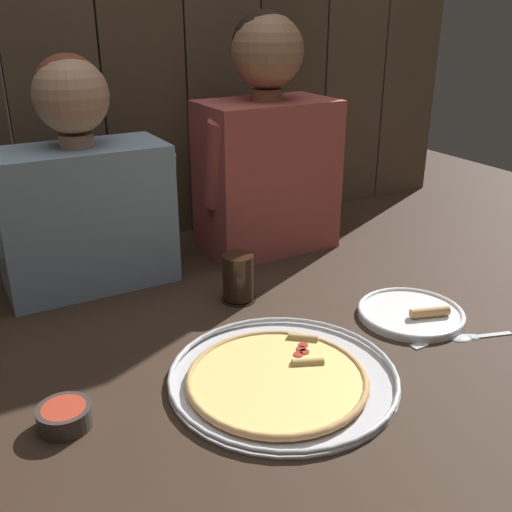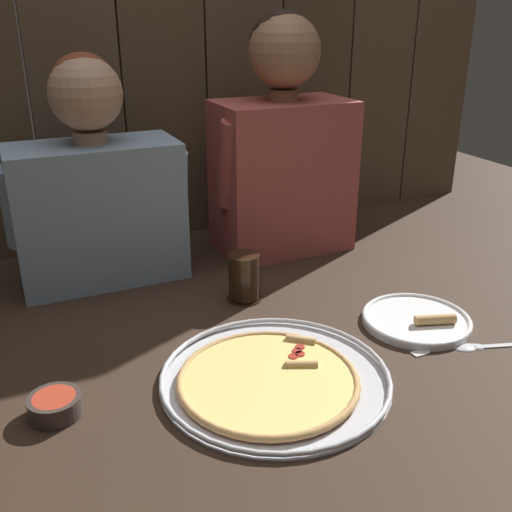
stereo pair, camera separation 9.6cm
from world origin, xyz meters
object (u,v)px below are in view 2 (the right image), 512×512
Objects in this scene: dipping_bowl at (55,405)px; dinner_plate at (417,320)px; pizza_tray at (273,378)px; diner_right at (283,145)px; diner_left at (96,186)px; drinking_glass at (244,278)px.

dinner_plate is at bearing 0.13° from dipping_bowl.
pizza_tray is 0.67× the size of diner_right.
diner_left is at bearing -179.96° from diner_right.
diner_left is (-0.19, 0.61, 0.23)m from pizza_tray.
diner_left is at bearing 136.23° from drinking_glass.
pizza_tray is 3.78× the size of drinking_glass.
dinner_plate is at bearing -42.66° from diner_left.
pizza_tray is at bearing -169.91° from dinner_plate.
diner_left is 0.52m from diner_right.
dinner_plate reaches higher than pizza_tray.
pizza_tray is 0.40m from dinner_plate.
dinner_plate is 0.43× the size of diner_left.
drinking_glass is (-0.30, 0.27, 0.05)m from dinner_plate.
diner_left is (0.19, 0.54, 0.22)m from dipping_bowl.
pizza_tray is 4.76× the size of dipping_bowl.
dinner_plate is 0.77m from dipping_bowl.
dinner_plate is 0.37× the size of diner_right.
pizza_tray is 0.39m from dipping_bowl.
drinking_glass is 0.54m from dipping_bowl.
diner_left is at bearing 137.34° from dinner_plate.
diner_left reaches higher than pizza_tray.
pizza_tray is 1.82× the size of dinner_plate.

